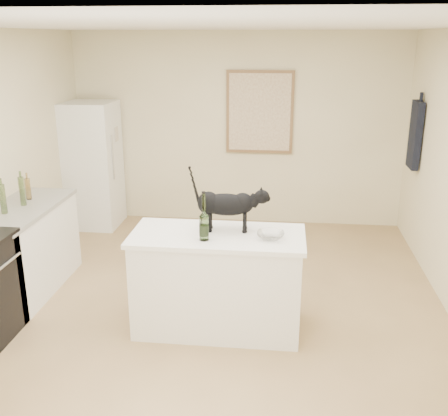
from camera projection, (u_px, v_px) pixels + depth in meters
floor at (210, 315)px, 5.01m from camera, size 5.50×5.50×0.00m
ceiling at (207, 25)px, 4.20m from camera, size 5.50×5.50×0.00m
wall_back at (237, 130)px, 7.20m from camera, size 4.50×0.00×4.50m
wall_front at (107, 371)px, 2.01m from camera, size 4.50×0.00×4.50m
island_base at (218, 283)px, 4.67m from camera, size 1.44×0.67×0.86m
island_top at (218, 236)px, 4.53m from camera, size 1.50×0.70×0.04m
left_cabinets at (25, 251)px, 5.37m from camera, size 0.60×1.40×0.86m
left_countertop at (19, 210)px, 5.23m from camera, size 0.62×1.44×0.04m
fridge at (92, 165)px, 7.18m from camera, size 0.68×0.68×1.70m
artwork_frame at (260, 112)px, 7.06m from camera, size 0.90×0.03×1.10m
artwork_canvas at (260, 112)px, 7.05m from camera, size 0.82×0.00×1.02m
hanging_garment at (415, 135)px, 6.27m from camera, size 0.08×0.34×0.80m
black_cat at (226, 207)px, 4.54m from camera, size 0.62×0.21×0.43m
wine_bottle at (204, 219)px, 4.34m from camera, size 0.08×0.08×0.37m
glass_bowl at (270, 236)px, 4.41m from camera, size 0.24×0.24×0.06m
fridge_paper at (117, 134)px, 7.09m from camera, size 0.01×0.15×0.20m
counter_bottle_cluster at (17, 193)px, 5.22m from camera, size 0.12×0.52×0.29m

